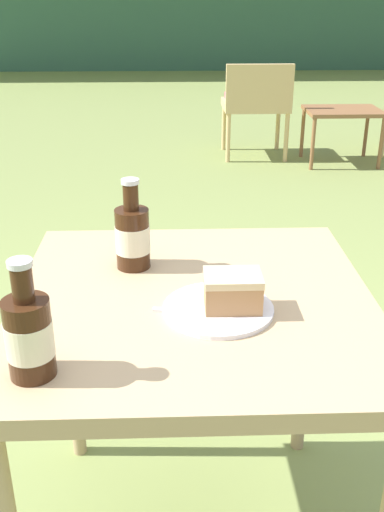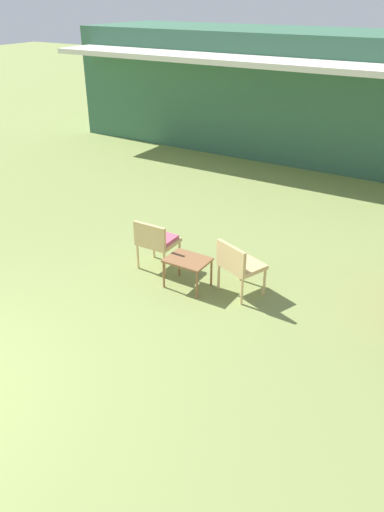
{
  "view_description": "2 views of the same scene",
  "coord_description": "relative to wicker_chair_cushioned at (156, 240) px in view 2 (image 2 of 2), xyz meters",
  "views": [
    {
      "loc": [
        -0.04,
        -1.12,
        1.33
      ],
      "look_at": [
        0.0,
        0.1,
        0.78
      ],
      "focal_mm": 42.0,
      "sensor_mm": 36.0,
      "label": 1
    },
    {
      "loc": [
        4.53,
        -1.47,
        3.7
      ],
      "look_at": [
        1.79,
        3.02,
        0.9
      ],
      "focal_mm": 35.0,
      "sensor_mm": 36.0,
      "label": 2
    }
  ],
  "objects": [
    {
      "name": "cabin_building",
      "position": [
        -0.69,
        7.16,
        0.98
      ],
      "size": [
        11.39,
        4.25,
        2.88
      ],
      "color": "#38664C",
      "rests_on": "ground_plane"
    },
    {
      "name": "wicker_chair_cushioned",
      "position": [
        0.0,
        0.0,
        0.0
      ],
      "size": [
        0.53,
        0.47,
        0.78
      ],
      "rotation": [
        0.0,
        0.0,
        3.14
      ],
      "color": "tan",
      "rests_on": "ground_plane"
    },
    {
      "name": "wicker_chair_plain",
      "position": [
        1.35,
        -0.01,
        -0.0
      ],
      "size": [
        0.67,
        0.63,
        0.78
      ],
      "rotation": [
        0.0,
        0.0,
        2.76
      ],
      "color": "tan",
      "rests_on": "ground_plane"
    },
    {
      "name": "garden_side_table",
      "position": [
        0.67,
        -0.21,
        -0.09
      ],
      "size": [
        0.59,
        0.44,
        0.44
      ],
      "color": "brown",
      "rests_on": "ground_plane"
    }
  ]
}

